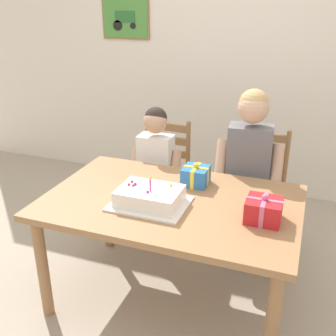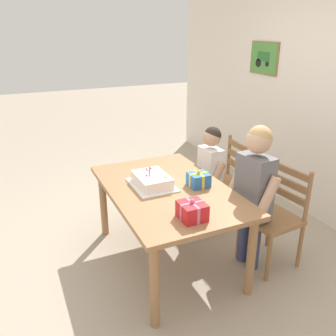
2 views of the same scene
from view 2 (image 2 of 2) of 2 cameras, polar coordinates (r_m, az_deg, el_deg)
The scene contains 9 objects.
ground_plane at distance 3.42m, azimuth -0.06°, elevation -14.41°, with size 20.00×20.00×0.00m, color tan.
dining_table at distance 3.08m, azimuth -0.06°, elevation -4.69°, with size 1.52×0.97×0.73m.
birthday_cake at distance 3.07m, azimuth -2.59°, elevation -2.04°, with size 0.44×0.34×0.19m.
gift_box_red_large at distance 3.07m, azimuth 4.92°, elevation -1.87°, with size 0.17×0.17×0.15m.
gift_box_beside_cake at distance 2.56m, azimuth 3.88°, elevation -6.86°, with size 0.19×0.18×0.16m.
chair_left at distance 3.86m, azimuth 9.04°, elevation -2.18°, with size 0.45×0.45×0.92m.
chair_right at distance 3.29m, azimuth 16.83°, elevation -7.35°, with size 0.46×0.46×0.92m.
child_older at distance 3.06m, azimuth 13.66°, elevation -2.59°, with size 0.48×0.28×1.30m.
child_younger at distance 3.63m, azimuth 6.77°, elevation -0.08°, with size 0.40×0.23×1.11m.
Camera 2 is at (2.51, -1.14, 2.02)m, focal length 38.00 mm.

